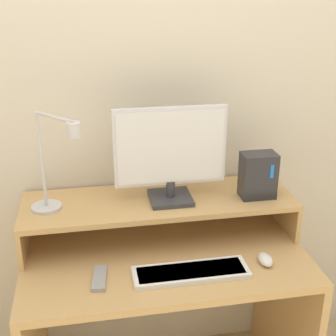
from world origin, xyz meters
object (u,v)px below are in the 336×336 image
router_dock (258,175)px  mouse (265,260)px  desk_lamp (55,170)px  monitor (170,153)px  keyboard (191,272)px  remote_control (100,278)px

router_dock → mouse: (-0.04, -0.23, -0.24)m
desk_lamp → router_dock: 0.78m
desk_lamp → mouse: bearing=-16.4°
monitor → keyboard: size_ratio=1.04×
mouse → remote_control: (-0.60, 0.01, -0.01)m
desk_lamp → mouse: (0.74, -0.22, -0.32)m
monitor → keyboard: monitor is taller
desk_lamp → monitor: bearing=5.7°
desk_lamp → remote_control: (0.13, -0.21, -0.33)m
keyboard → remote_control: 0.32m
monitor → mouse: bearing=-40.2°
router_dock → keyboard: size_ratio=0.44×
desk_lamp → keyboard: size_ratio=0.93×
monitor → desk_lamp: desk_lamp is taller
desk_lamp → router_dock: (0.78, 0.01, -0.08)m
remote_control → desk_lamp: bearing=122.2°
keyboard → desk_lamp: bearing=152.7°
mouse → router_dock: bearing=80.4°
keyboard → mouse: (0.28, 0.02, 0.01)m
router_dock → monitor: bearing=174.6°
monitor → desk_lamp: 0.43m
desk_lamp → mouse: desk_lamp is taller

